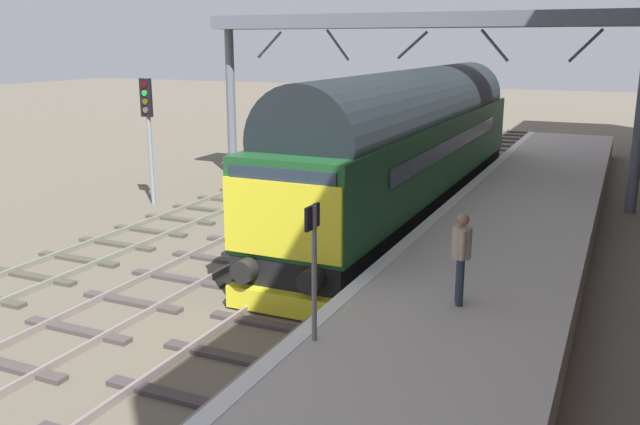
{
  "coord_description": "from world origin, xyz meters",
  "views": [
    {
      "loc": [
        6.1,
        -13.96,
        5.48
      ],
      "look_at": [
        0.2,
        -0.97,
        1.87
      ],
      "focal_mm": 37.87,
      "sensor_mm": 36.0,
      "label": 1
    }
  ],
  "objects_px": {
    "platform_number_sign": "(313,253)",
    "signal_post_far": "(148,123)",
    "waiting_passenger": "(461,250)",
    "diesel_locomotive": "(411,141)"
  },
  "relations": [
    {
      "from": "platform_number_sign",
      "to": "signal_post_far",
      "type": "bearing_deg",
      "value": 137.92
    },
    {
      "from": "signal_post_far",
      "to": "waiting_passenger",
      "type": "bearing_deg",
      "value": -30.23
    },
    {
      "from": "platform_number_sign",
      "to": "waiting_passenger",
      "type": "bearing_deg",
      "value": 54.61
    },
    {
      "from": "diesel_locomotive",
      "to": "platform_number_sign",
      "type": "relative_size",
      "value": 8.42
    },
    {
      "from": "signal_post_far",
      "to": "waiting_passenger",
      "type": "xyz_separation_m",
      "value": [
        12.32,
        -7.18,
        -0.83
      ]
    },
    {
      "from": "signal_post_far",
      "to": "waiting_passenger",
      "type": "height_order",
      "value": "signal_post_far"
    },
    {
      "from": "diesel_locomotive",
      "to": "signal_post_far",
      "type": "distance_m",
      "value": 8.84
    },
    {
      "from": "platform_number_sign",
      "to": "waiting_passenger",
      "type": "distance_m",
      "value": 2.98
    },
    {
      "from": "diesel_locomotive",
      "to": "waiting_passenger",
      "type": "height_order",
      "value": "diesel_locomotive"
    },
    {
      "from": "platform_number_sign",
      "to": "waiting_passenger",
      "type": "xyz_separation_m",
      "value": [
        1.71,
        2.4,
        -0.42
      ]
    }
  ]
}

